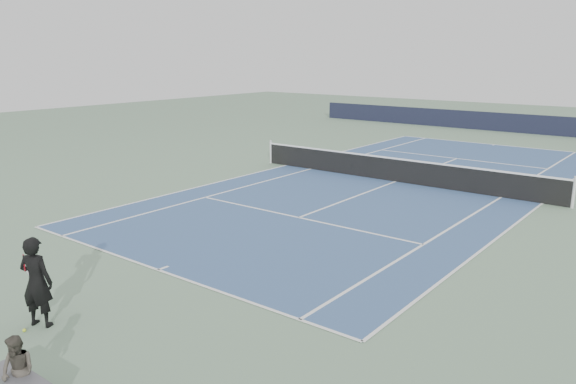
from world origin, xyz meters
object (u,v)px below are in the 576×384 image
Objects in this scene: tennis_net at (396,169)px; spectator_bench at (19,380)px; tennis_player at (36,282)px; tennis_ball at (24,330)px.

spectator_bench is (2.44, -16.41, -0.15)m from tennis_net.
tennis_player reaches higher than tennis_net.
tennis_net is 7.49× the size of tennis_player.
tennis_net is at bearing 98.47° from spectator_bench.
tennis_player is 0.89m from tennis_ball.
spectator_bench is at bearing -35.12° from tennis_player.
tennis_player is 1.32× the size of spectator_bench.
tennis_player is at bearing 144.88° from spectator_bench.
spectator_bench is at bearing -81.53° from tennis_net.
spectator_bench is (2.02, -1.42, -0.51)m from tennis_player.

